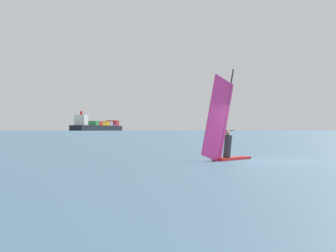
% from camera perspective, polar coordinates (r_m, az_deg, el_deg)
% --- Properties ---
extents(ground_plane, '(4000.00, 4000.00, 0.00)m').
position_cam_1_polar(ground_plane, '(20.64, 11.47, -4.16)').
color(ground_plane, '#476B84').
extents(windsurfer, '(2.16, 2.91, 4.11)m').
position_cam_1_polar(windsurfer, '(20.67, 6.84, -1.22)').
color(windsurfer, red).
rests_on(windsurfer, ground_plane).
extents(cargo_ship, '(54.65, 163.04, 32.74)m').
position_cam_1_polar(cargo_ship, '(860.53, -8.48, -0.02)').
color(cargo_ship, black).
rests_on(cargo_ship, ground_plane).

